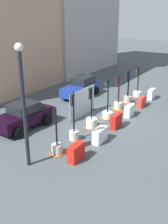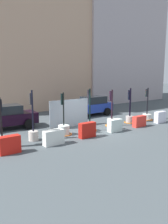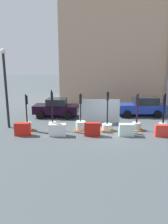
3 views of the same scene
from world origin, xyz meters
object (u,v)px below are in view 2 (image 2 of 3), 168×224
Objects in this scene: traffic_light_0 at (2,139)px; construction_barrier_2 at (87,130)px; traffic_light_3 at (90,125)px; traffic_light_4 at (112,120)px; construction_barrier_5 at (160,117)px; construction_barrier_0 at (9,145)px; construction_barrier_3 at (115,125)px; traffic_light_1 at (33,130)px; car_black_sedan at (8,117)px; construction_barrier_4 at (139,121)px; traffic_light_2 at (64,128)px; car_blue_estate at (91,106)px; traffic_light_5 at (130,116)px; construction_barrier_1 at (53,137)px; traffic_light_6 at (147,115)px.

traffic_light_0 is 2.45× the size of construction_barrier_2.
traffic_light_4 is at bearing 4.39° from traffic_light_3.
construction_barrier_2 reaches higher than construction_barrier_5.
construction_barrier_0 reaches higher than construction_barrier_3.
traffic_light_1 is 3.64m from car_black_sedan.
construction_barrier_4 is at bearing 0.06° from construction_barrier_0.
car_blue_estate is at bearing 37.79° from traffic_light_2.
traffic_light_5 is at bearing -81.98° from car_blue_estate.
construction_barrier_1 is (2.34, -1.22, -0.04)m from traffic_light_0.
construction_barrier_1 is at bearing -1.05° from construction_barrier_0.
traffic_light_4 is (7.85, 0.16, -0.00)m from traffic_light_0.
traffic_light_6 is (9.84, -0.11, -0.19)m from traffic_light_1.
traffic_light_4 is 1.00× the size of traffic_light_6.
traffic_light_2 is 2.62× the size of construction_barrier_0.
traffic_light_6 is (11.64, 0.05, -0.05)m from traffic_light_0.
traffic_light_3 is 1.07× the size of traffic_light_6.
construction_barrier_3 is at bearing -165.82° from traffic_light_6.
traffic_light_5 reaches higher than construction_barrier_4.
traffic_light_1 is 0.72× the size of car_black_sedan.
construction_barrier_4 is (-2.33, -1.22, -0.01)m from traffic_light_6.
traffic_light_6 is at bearing 27.61° from construction_barrier_4.
car_black_sedan reaches higher than construction_barrier_2.
construction_barrier_5 is (-0.01, -1.28, 0.04)m from traffic_light_6.
traffic_light_4 is at bearing -29.87° from car_black_sedan.
traffic_light_5 is 2.53× the size of construction_barrier_2.
construction_barrier_3 is 7.30m from car_black_sedan.
construction_barrier_5 is 6.08m from car_blue_estate.
traffic_light_0 is at bearing 89.62° from construction_barrier_0.
traffic_light_0 reaches higher than construction_barrier_1.
traffic_light_1 reaches higher than traffic_light_3.
traffic_light_4 is 2.60× the size of construction_barrier_5.
construction_barrier_4 is (3.58, -1.16, 0.01)m from traffic_light_3.
traffic_light_2 is 3.36m from construction_barrier_3.
traffic_light_3 is at bearing -42.11° from car_black_sedan.
traffic_light_3 reaches higher than car_black_sedan.
traffic_light_6 reaches higher than car_blue_estate.
traffic_light_0 is 0.60× the size of car_blue_estate.
construction_barrier_5 is (2.32, -0.06, 0.05)m from construction_barrier_4.
traffic_light_2 is 7.81m from traffic_light_6.
traffic_light_6 is 2.59× the size of construction_barrier_5.
construction_barrier_5 is at bearing -11.70° from traffic_light_3.
traffic_light_4 is at bearing 22.62° from construction_barrier_2.
construction_barrier_1 is at bearing -137.00° from traffic_light_2.
traffic_light_4 is at bearing 1.17° from traffic_light_0.
traffic_light_6 is 0.66× the size of car_black_sedan.
traffic_light_4 is 0.66× the size of car_black_sedan.
construction_barrier_1 is at bearing -172.22° from traffic_light_6.
construction_barrier_5 is at bearing -26.39° from car_black_sedan.
car_black_sedan reaches higher than construction_barrier_1.
traffic_light_5 reaches higher than traffic_light_6.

